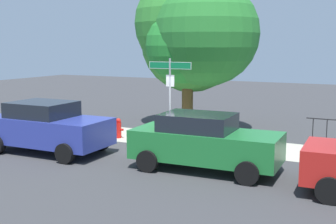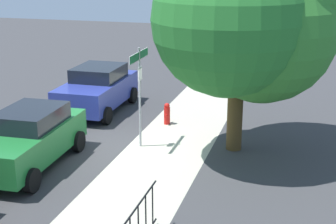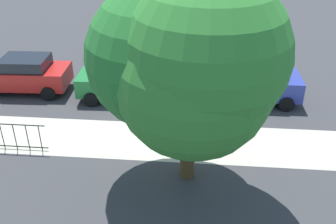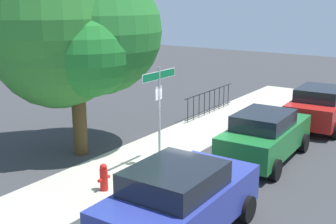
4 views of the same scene
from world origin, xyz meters
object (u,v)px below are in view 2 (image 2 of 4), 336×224
(shade_tree, at_px, (250,18))
(car_blue, at_px, (97,89))
(car_green, at_px, (29,138))
(street_sign, at_px, (139,76))
(fire_hydrant, at_px, (167,114))

(shade_tree, distance_m, car_blue, 7.36)
(car_blue, distance_m, car_green, 5.59)
(shade_tree, relative_size, car_green, 1.56)
(street_sign, bearing_deg, car_blue, -138.56)
(car_blue, distance_m, fire_hydrant, 3.20)
(car_green, height_order, fire_hydrant, car_green)
(street_sign, bearing_deg, fire_hydrant, 175.17)
(street_sign, xyz_separation_m, car_blue, (-3.22, -2.85, -1.40))
(street_sign, bearing_deg, shade_tree, 98.98)
(car_blue, height_order, car_green, car_blue)
(car_blue, xyz_separation_m, car_green, (5.58, 0.33, -0.03))
(street_sign, xyz_separation_m, fire_hydrant, (-2.35, 0.20, -1.89))
(shade_tree, relative_size, fire_hydrant, 8.67)
(car_blue, bearing_deg, fire_hydrant, 73.38)
(car_green, bearing_deg, street_sign, 131.16)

